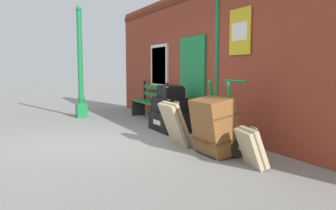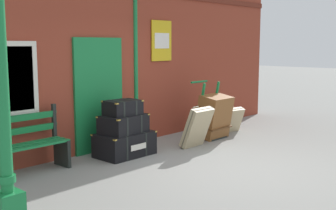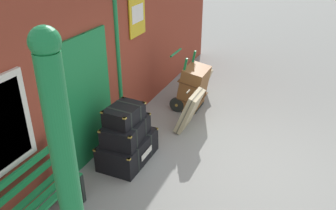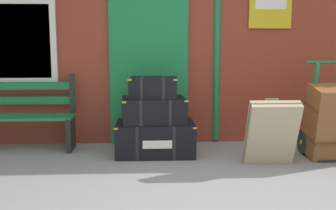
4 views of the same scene
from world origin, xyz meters
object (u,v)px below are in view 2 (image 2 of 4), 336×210
Objects in this scene: platform_bench at (17,147)px; large_brown_trunk at (214,116)px; porters_trolley at (207,125)px; lamp_post at (4,122)px; suitcase_brown at (232,120)px; steamer_trunk_base at (125,144)px; steamer_trunk_middle at (123,124)px; suitcase_olive at (197,127)px; steamer_trunk_top at (123,108)px.

platform_bench reaches higher than large_brown_trunk.
large_brown_trunk is at bearing -90.00° from porters_trolley.
platform_bench is (1.03, 1.66, -0.73)m from lamp_post.
suitcase_brown is at bearing 5.39° from large_brown_trunk.
platform_bench is 1.93m from steamer_trunk_base.
steamer_trunk_middle is (1.87, -0.33, 0.14)m from platform_bench.
porters_trolley reaches higher than suitcase_olive.
lamp_post is 6.13m from suitcase_brown.
porters_trolley reaches higher than steamer_trunk_base.
steamer_trunk_top is (-0.02, 0.02, 0.66)m from steamer_trunk_base.
steamer_trunk_middle is at bearing 156.62° from suitcase_olive.
suitcase_brown is at bearing -6.79° from porters_trolley.
platform_bench is at bearing 173.03° from suitcase_brown.
platform_bench is at bearing 58.14° from lamp_post.
steamer_trunk_base is at bearing 156.43° from suitcase_olive.
steamer_trunk_base is 2.24m from porters_trolley.
steamer_trunk_top reaches higher than suitcase_brown.
lamp_post is at bearing -169.18° from large_brown_trunk.
large_brown_trunk is at bearing -8.79° from steamer_trunk_base.
lamp_post reaches higher than large_brown_trunk.
steamer_trunk_top is at bearing 138.58° from steamer_trunk_base.
porters_trolley reaches higher than large_brown_trunk.
suitcase_olive reaches higher than steamer_trunk_base.
steamer_trunk_middle is 0.29m from steamer_trunk_top.
suitcase_brown is (1.70, 0.32, -0.11)m from suitcase_olive.
steamer_trunk_top is 2.34m from porters_trolley.
steamer_trunk_base is 1.20× the size of steamer_trunk_middle.
porters_trolley is (4.12, -0.51, -0.17)m from platform_bench.
lamp_post is 3.85× the size of suitcase_olive.
lamp_post is at bearing -155.11° from steamer_trunk_top.
lamp_post is at bearing -167.34° from porters_trolley.
steamer_trunk_middle is at bearing -89.15° from steamer_trunk_top.
steamer_trunk_middle is 0.71× the size of porters_trolley.
porters_trolley is (2.25, -0.17, -0.31)m from steamer_trunk_middle.
lamp_post is 5.34× the size of suitcase_brown.
suitcase_brown is at bearing -5.33° from steamer_trunk_top.
steamer_trunk_middle is 0.90× the size of large_brown_trunk.
porters_trolley reaches higher than steamer_trunk_middle.
large_brown_trunk is (2.23, -0.34, 0.26)m from steamer_trunk_base.
steamer_trunk_middle is 1.32× the size of steamer_trunk_top.
platform_bench is 1.89× the size of steamer_trunk_middle.
platform_bench reaches higher than suitcase_brown.
steamer_trunk_base is 0.66m from steamer_trunk_top.
large_brown_trunk is at bearing -8.79° from steamer_trunk_middle.
platform_bench is 4.16m from porters_trolley.
steamer_trunk_middle is at bearing -10.06° from platform_bench.
platform_bench reaches higher than suitcase_olive.
large_brown_trunk is at bearing -9.15° from steamer_trunk_top.
porters_trolley is 0.99m from suitcase_olive.
steamer_trunk_middle is 1.06× the size of suitcase_olive.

